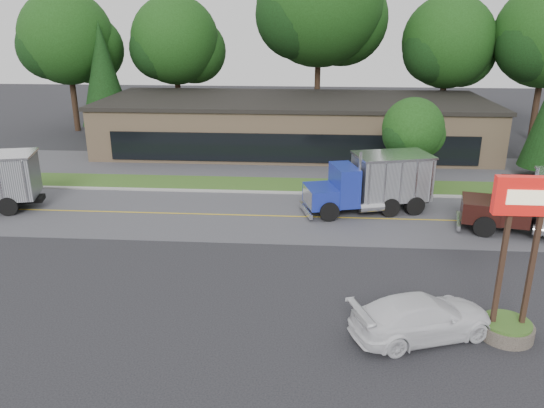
# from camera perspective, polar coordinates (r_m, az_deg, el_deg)

# --- Properties ---
(ground) EXTENTS (140.00, 140.00, 0.00)m
(ground) POSITION_cam_1_polar(r_m,az_deg,el_deg) (22.42, -5.06, -9.37)
(ground) COLOR #333338
(ground) RESTS_ON ground
(road) EXTENTS (60.00, 8.00, 0.02)m
(road) POSITION_cam_1_polar(r_m,az_deg,el_deg) (30.53, -2.45, -1.25)
(road) COLOR #59595F
(road) RESTS_ON ground
(center_line) EXTENTS (60.00, 0.12, 0.01)m
(center_line) POSITION_cam_1_polar(r_m,az_deg,el_deg) (30.53, -2.45, -1.25)
(center_line) COLOR gold
(center_line) RESTS_ON ground
(curb) EXTENTS (60.00, 0.30, 0.12)m
(curb) POSITION_cam_1_polar(r_m,az_deg,el_deg) (34.47, -1.67, 1.21)
(curb) COLOR #9E9E99
(curb) RESTS_ON ground
(grass_verge) EXTENTS (60.00, 3.40, 0.03)m
(grass_verge) POSITION_cam_1_polar(r_m,az_deg,el_deg) (36.17, -1.39, 2.10)
(grass_verge) COLOR #2B541D
(grass_verge) RESTS_ON ground
(far_parking) EXTENTS (60.00, 7.00, 0.02)m
(far_parking) POSITION_cam_1_polar(r_m,az_deg,el_deg) (40.96, -0.73, 4.18)
(far_parking) COLOR #59595F
(far_parking) RESTS_ON ground
(strip_mall) EXTENTS (32.00, 12.00, 4.00)m
(strip_mall) POSITION_cam_1_polar(r_m,az_deg,el_deg) (46.23, 2.39, 8.47)
(strip_mall) COLOR tan
(strip_mall) RESTS_ON ground
(bilo_sign) EXTENTS (2.20, 1.90, 5.95)m
(bilo_sign) POSITION_cam_1_polar(r_m,az_deg,el_deg) (20.31, 24.51, -7.99)
(bilo_sign) COLOR #6B6054
(bilo_sign) RESTS_ON ground
(tree_far_a) EXTENTS (9.38, 8.83, 13.38)m
(tree_far_a) POSITION_cam_1_polar(r_m,az_deg,el_deg) (56.52, -20.98, 15.94)
(tree_far_a) COLOR #382619
(tree_far_a) RESTS_ON ground
(tree_far_b) EXTENTS (9.08, 8.55, 12.95)m
(tree_far_b) POSITION_cam_1_polar(r_m,az_deg,el_deg) (55.15, -10.18, 16.53)
(tree_far_b) COLOR #382619
(tree_far_b) RESTS_ON ground
(tree_far_c) EXTENTS (12.69, 11.94, 18.10)m
(tree_far_c) POSITION_cam_1_polar(r_m,az_deg,el_deg) (53.54, 5.34, 20.19)
(tree_far_c) COLOR #382619
(tree_far_c) RESTS_ON ground
(tree_far_d) EXTENTS (9.04, 8.51, 12.90)m
(tree_far_d) POSITION_cam_1_polar(r_m,az_deg,el_deg) (54.08, 18.51, 15.78)
(tree_far_d) COLOR #382619
(tree_far_d) RESTS_ON ground
(evergreen_left) EXTENTS (4.65, 4.65, 10.56)m
(evergreen_left) POSITION_cam_1_polar(r_m,az_deg,el_deg) (53.26, -17.70, 13.19)
(evergreen_left) COLOR #382619
(evergreen_left) RESTS_ON ground
(tree_verge) EXTENTS (4.21, 3.96, 6.01)m
(tree_verge) POSITION_cam_1_polar(r_m,az_deg,el_deg) (35.75, 14.99, 7.56)
(tree_verge) COLOR #382619
(tree_verge) RESTS_ON ground
(dump_truck_blue) EXTENTS (7.57, 4.31, 3.36)m
(dump_truck_blue) POSITION_cam_1_polar(r_m,az_deg,el_deg) (31.28, 11.00, 2.39)
(dump_truck_blue) COLOR black
(dump_truck_blue) RESTS_ON ground
(rally_car) EXTENTS (5.66, 3.80, 1.52)m
(rally_car) POSITION_cam_1_polar(r_m,az_deg,el_deg) (19.89, 15.89, -11.61)
(rally_car) COLOR white
(rally_car) RESTS_ON ground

